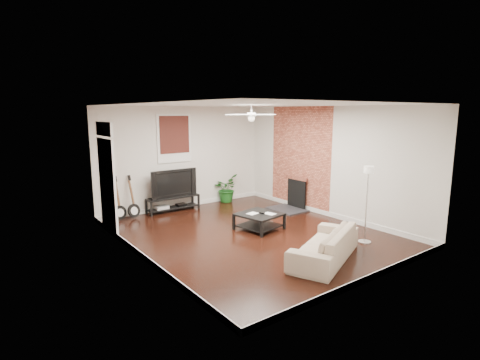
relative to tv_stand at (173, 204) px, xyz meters
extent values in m
cube|color=black|center=(0.49, -2.78, -0.20)|extent=(5.00, 6.00, 0.01)
cube|color=white|center=(0.49, -2.78, 2.60)|extent=(5.00, 6.00, 0.01)
cube|color=silver|center=(0.49, 0.22, 1.20)|extent=(5.00, 0.01, 2.80)
cube|color=silver|center=(0.49, -5.78, 1.20)|extent=(5.00, 0.01, 2.80)
cube|color=silver|center=(-2.01, -2.78, 1.20)|extent=(0.01, 6.00, 2.80)
cube|color=silver|center=(2.99, -2.78, 1.20)|extent=(0.01, 6.00, 2.80)
cube|color=#994331|center=(2.98, -1.78, 1.20)|extent=(0.02, 2.20, 2.80)
cube|color=black|center=(2.69, -1.78, 0.26)|extent=(0.80, 1.10, 0.92)
cube|color=#38130F|center=(0.19, 0.19, 1.75)|extent=(1.00, 0.06, 1.30)
cube|color=white|center=(-1.97, -0.88, 1.05)|extent=(0.08, 1.00, 2.50)
cube|color=black|center=(0.00, 0.00, 0.00)|extent=(1.45, 0.39, 0.40)
imported|color=black|center=(0.00, 0.02, 0.58)|extent=(1.30, 0.17, 0.75)
cube|color=black|center=(0.85, -2.63, -0.02)|extent=(1.03, 1.03, 0.37)
imported|color=#BCA78D|center=(0.68, -4.72, 0.08)|extent=(2.10, 1.49, 0.57)
imported|color=#18561A|center=(1.76, 0.04, 0.20)|extent=(0.96, 0.96, 0.81)
camera|label=1|loc=(-4.44, -9.05, 2.46)|focal=28.20mm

